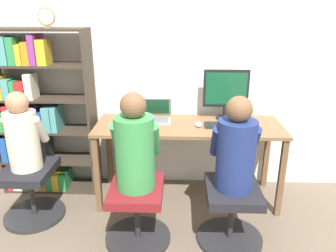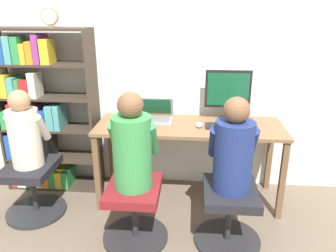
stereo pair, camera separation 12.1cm
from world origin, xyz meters
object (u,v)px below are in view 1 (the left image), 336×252
Objects in this scene: person_at_laptop at (135,147)px; person_at_monitor at (236,149)px; laptop at (151,116)px; office_chair_left at (231,212)px; desk_clock at (46,17)px; person_near_shelf at (23,135)px; desktop_monitor at (226,92)px; office_chair_right at (137,211)px; keyboard at (230,125)px; bookshelf at (34,119)px; office_chair_side at (31,190)px.

person_at_monitor is at bearing 1.28° from person_at_laptop.
laptop is 1.00m from person_at_monitor.
laptop is at bearing 132.96° from office_chair_left.
person_near_shelf is at bearing -109.78° from desk_clock.
laptop is 0.75m from person_at_laptop.
desktop_monitor reaches higher than person_at_laptop.
laptop reaches higher than office_chair_right.
desktop_monitor is at bearing 4.21° from desk_clock.
person_at_monitor is 1.74m from person_near_shelf.
person_at_laptop is at bearing -142.66° from keyboard.
desk_clock is at bearing 176.29° from keyboard.
desktop_monitor is at bearing 1.64° from bookshelf.
person_at_laptop is 1.15m from office_chair_side.
keyboard is at bearing -3.71° from desk_clock.
person_near_shelf is at bearing -76.94° from bookshelf.
office_chair_right is 0.74× the size of person_at_monitor.
bookshelf is (-1.85, -0.05, -0.26)m from desktop_monitor.
keyboard is 0.86× the size of office_chair_left.
office_chair_right is at bearing -178.28° from person_at_monitor.
person_at_laptop is at bearing -15.72° from office_chair_side.
person_near_shelf is (-0.97, 0.28, 0.52)m from office_chair_right.
desktop_monitor is 2.79× the size of desk_clock.
desktop_monitor is 0.71× the size of person_near_shelf.
desktop_monitor is at bearing 88.87° from office_chair_left.
person_at_monitor is 1.35× the size of office_chair_side.
desktop_monitor is 0.90× the size of office_chair_right.
office_chair_left is 2.04m from bookshelf.
office_chair_left is at bearing -91.13° from desktop_monitor.
desk_clock is at bearing 156.33° from person_at_monitor.
office_chair_right is at bearing -178.70° from office_chair_left.
keyboard is 2.68× the size of desk_clock.
bookshelf is (-1.09, 0.77, -0.05)m from person_at_laptop.
person_at_monitor is (0.69, -0.73, -0.01)m from laptop.
keyboard is at bearing 37.60° from office_chair_right.
person_near_shelf reaches higher than office_chair_left.
office_chair_side is at bearing -169.54° from keyboard.
person_at_laptop reaches higher than keyboard.
person_near_shelf is (0.00, 0.00, 0.52)m from office_chair_side.
office_chair_left is at bearing -8.70° from office_chair_side.
office_chair_right is (-0.76, -0.82, -0.76)m from desktop_monitor.
desk_clock reaches higher than person_at_laptop.
desk_clock is at bearing -177.01° from laptop.
person_near_shelf reaches higher than office_chair_side.
bookshelf is at bearing 157.73° from person_at_monitor.
office_chair_right is 0.79× the size of person_near_shelf.
person_at_laptop reaches higher than office_chair_left.
office_chair_left is (-0.02, -0.81, -0.76)m from desktop_monitor.
laptop is 0.57× the size of person_near_shelf.
desktop_monitor reaches higher than laptop.
keyboard is 0.64× the size of person_at_monitor.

